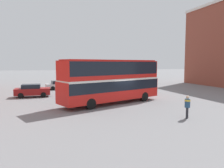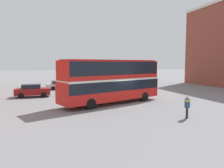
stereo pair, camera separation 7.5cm
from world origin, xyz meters
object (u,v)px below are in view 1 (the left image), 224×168
(parked_car_kerb_far, at_px, (32,90))
(parked_car_side_street, at_px, (132,86))
(double_decker_bus, at_px, (112,79))
(pedestrian_foreground, at_px, (187,105))
(parked_car_kerb_near, at_px, (61,85))

(parked_car_kerb_far, xyz_separation_m, parked_car_side_street, (14.22, 2.03, -0.01))
(parked_car_kerb_far, distance_m, parked_car_side_street, 14.37)
(double_decker_bus, height_order, parked_car_side_street, double_decker_bus)
(pedestrian_foreground, relative_size, parked_car_kerb_far, 0.41)
(pedestrian_foreground, relative_size, parked_car_side_street, 0.42)
(double_decker_bus, distance_m, parked_car_side_street, 11.09)
(pedestrian_foreground, xyz_separation_m, parked_car_kerb_far, (-11.90, 14.75, -0.25))
(double_decker_bus, bearing_deg, parked_car_side_street, 35.03)
(parked_car_kerb_near, bearing_deg, parked_car_side_street, -35.83)
(double_decker_bus, relative_size, parked_car_side_street, 2.78)
(double_decker_bus, bearing_deg, parked_car_kerb_near, 85.09)
(double_decker_bus, relative_size, parked_car_kerb_near, 2.36)
(parked_car_kerb_far, bearing_deg, parked_car_kerb_near, 62.94)
(parked_car_kerb_far, bearing_deg, double_decker_bus, -39.72)
(pedestrian_foreground, xyz_separation_m, parked_car_side_street, (2.32, 16.78, -0.26))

